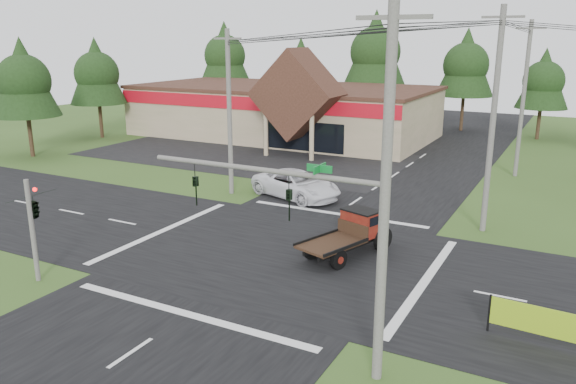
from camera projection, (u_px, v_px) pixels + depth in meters
The scene contains 21 objects.
ground at pixel (279, 253), 26.74m from camera, with size 120.00×120.00×0.00m, color #324E1B.
road_ns at pixel (279, 253), 26.73m from camera, with size 12.00×120.00×0.02m, color black.
road_ew at pixel (279, 253), 26.73m from camera, with size 120.00×12.00×0.02m, color black.
parking_apron at pixel (244, 155), 49.25m from camera, with size 28.00×14.00×0.02m, color black.
cvs_building at pixel (284, 110), 58.30m from camera, with size 30.40×18.20×9.19m.
traffic_signal_mast at pixel (328, 230), 16.55m from camera, with size 8.12×0.24×7.00m.
traffic_signal_corner at pixel (32, 199), 22.96m from camera, with size 0.53×2.48×4.40m.
utility_pole_nr at pixel (385, 198), 15.47m from camera, with size 2.00×0.30×11.00m.
utility_pole_nw at pixel (229, 112), 35.75m from camera, with size 2.00×0.30×10.50m.
utility_pole_ne at pixel (493, 120), 28.38m from camera, with size 2.00×0.30×11.50m.
utility_pole_n at pixel (523, 98), 40.35m from camera, with size 2.00×0.30×11.20m.
tree_row_a at pixel (225, 54), 72.27m from camera, with size 6.72×6.72×12.12m.
tree_row_b at pixel (301, 65), 69.80m from camera, with size 5.60×5.60×10.10m.
tree_row_c at pixel (375, 49), 63.89m from camera, with size 7.28×7.28×13.13m.
tree_row_d at pixel (466, 63), 60.58m from camera, with size 6.16×6.16×11.11m.
tree_row_e at pixel (544, 79), 55.61m from camera, with size 5.04×5.04×9.09m.
tree_side_w at pixel (97, 71), 56.49m from camera, with size 5.60×5.60×10.10m.
tree_side_w_near at pixel (23, 78), 47.06m from camera, with size 5.60×5.60×10.10m.
antique_flatbed_truck at pixel (347, 235), 26.14m from camera, with size 1.92×5.03×2.10m, color #5A0F0C, non-canonical shape.
roadside_banner at pixel (552, 328), 18.44m from camera, with size 4.08×0.12×1.39m, color #84AD17, non-canonical shape.
white_pickup at pixel (296, 184), 35.95m from camera, with size 2.85×6.19×1.72m, color white.
Camera 1 is at (12.12, -21.90, 9.87)m, focal length 35.00 mm.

